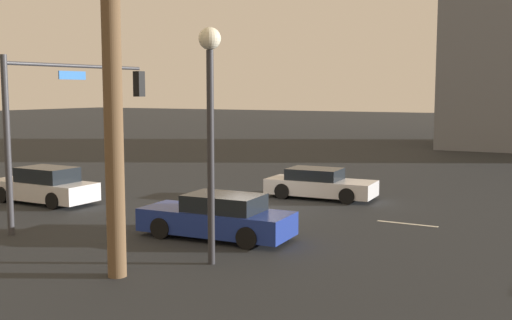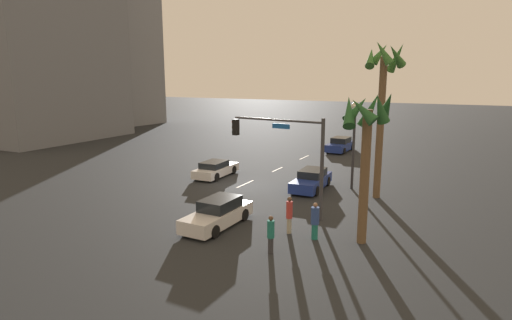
{
  "view_description": "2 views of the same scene",
  "coord_description": "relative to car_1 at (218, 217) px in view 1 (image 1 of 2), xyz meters",
  "views": [
    {
      "loc": [
        -11.24,
        20.09,
        4.41
      ],
      "look_at": [
        -0.73,
        0.84,
        1.95
      ],
      "focal_mm": 43.0,
      "sensor_mm": 36.0,
      "label": 1
    },
    {
      "loc": [
        24.99,
        14.41,
        7.56
      ],
      "look_at": [
        -0.19,
        1.06,
        1.94
      ],
      "focal_mm": 29.2,
      "sensor_mm": 36.0,
      "label": 2
    }
  ],
  "objects": [
    {
      "name": "car_3",
      "position": [
        9.22,
        -1.7,
        0.03
      ],
      "size": [
        4.6,
        1.83,
        1.44
      ],
      "color": "silver",
      "rests_on": "ground_plane"
    },
    {
      "name": "car_1",
      "position": [
        0.0,
        0.0,
        0.0
      ],
      "size": [
        4.77,
        2.03,
        1.35
      ],
      "color": "navy",
      "rests_on": "ground_plane"
    },
    {
      "name": "ground_plane",
      "position": [
        1.52,
        -4.7,
        -0.63
      ],
      "size": [
        220.0,
        220.0,
        0.0
      ],
      "primitive_type": "plane",
      "color": "#232628"
    },
    {
      "name": "car_2",
      "position": [
        0.01,
        -7.92,
        -0.05
      ],
      "size": [
        4.55,
        2.04,
        1.24
      ],
      "color": "silver",
      "rests_on": "ground_plane"
    },
    {
      "name": "lane_stripe_2",
      "position": [
        -4.52,
        -4.7,
        -0.62
      ],
      "size": [
        2.05,
        0.14,
        0.01
      ],
      "primitive_type": "cube",
      "color": "silver",
      "rests_on": "ground_plane"
    },
    {
      "name": "lane_stripe_3",
      "position": [
        1.01,
        -4.7,
        -0.62
      ],
      "size": [
        2.44,
        0.14,
        0.01
      ],
      "primitive_type": "cube",
      "color": "silver",
      "rests_on": "ground_plane"
    },
    {
      "name": "streetlamp",
      "position": [
        -1.36,
        2.47,
        3.58
      ],
      "size": [
        0.56,
        0.56,
        5.99
      ],
      "color": "#2D2D33",
      "rests_on": "ground_plane"
    },
    {
      "name": "traffic_signal",
      "position": [
        5.64,
        0.54,
        3.2
      ],
      "size": [
        0.82,
        5.99,
        5.52
      ],
      "color": "#38383D",
      "rests_on": "ground_plane"
    }
  ]
}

